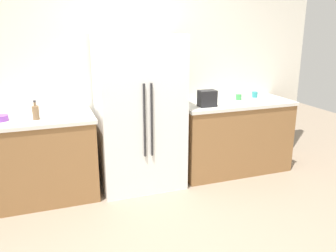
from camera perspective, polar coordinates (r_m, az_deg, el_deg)
name	(u,v)px	position (r m, az deg, el deg)	size (l,w,h in m)	color
ground_plane	(185,247)	(3.23, 2.69, -18.94)	(9.89, 9.89, 0.00)	gray
kitchen_back_panel	(130,53)	(4.31, -6.11, 11.65)	(4.95, 0.10, 3.05)	silver
counter_left	(33,160)	(4.05, -20.97, -5.13)	(1.32, 0.65, 0.92)	olive
counter_right	(233,136)	(4.64, 10.49, -1.64)	(1.46, 0.65, 0.92)	olive
refrigerator	(140,113)	(4.03, -4.61, 2.05)	(0.94, 0.67, 1.76)	white
toaster	(207,98)	(4.18, 6.36, 4.46)	(0.20, 0.14, 0.19)	black
bottle_a	(36,112)	(3.82, -20.63, 2.08)	(0.07, 0.07, 0.20)	brown
cup_a	(255,95)	(4.84, 13.87, 4.96)	(0.07, 0.07, 0.08)	teal
cup_b	(239,97)	(4.64, 11.36, 4.63)	(0.08, 0.08, 0.07)	green
bowl_a	(0,118)	(3.92, -25.51, 1.16)	(0.16, 0.16, 0.06)	purple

